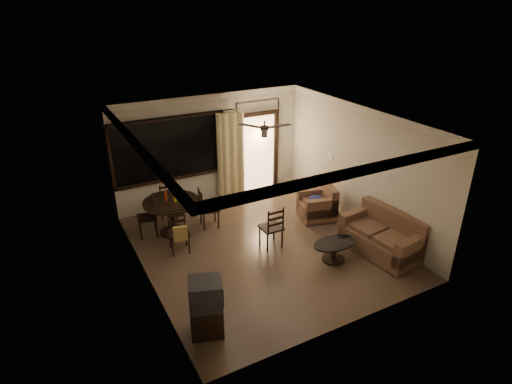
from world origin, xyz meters
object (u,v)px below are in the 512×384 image
dining_chair_west (148,224)px  side_chair (271,235)px  dining_table (172,208)px  sofa (383,237)px  dining_chair_east (209,215)px  armchair (319,205)px  coffee_table (334,248)px  tv_cabinet (206,307)px  dining_chair_south (179,239)px  dining_chair_north (168,207)px

dining_chair_west → side_chair: 2.79m
dining_table → sofa: bearing=-38.6°
dining_chair_east → side_chair: side_chair is taller
dining_chair_west → armchair: dining_chair_west is taller
dining_chair_east → coffee_table: 3.04m
dining_chair_west → tv_cabinet: (-0.01, -3.48, 0.21)m
sofa → armchair: sofa is taller
armchair → side_chair: side_chair is taller
dining_chair_south → armchair: bearing=7.1°
armchair → coffee_table: (-0.83, -1.68, -0.05)m
dining_chair_north → side_chair: bearing=132.3°
dining_chair_west → sofa: dining_chair_west is taller
dining_table → dining_chair_north: size_ratio=1.33×
dining_chair_north → dining_chair_east: bearing=137.5°
dining_chair_north → coffee_table: bearing=134.3°
dining_chair_east → tv_cabinet: bearing=166.2°
tv_cabinet → dining_chair_south: bearing=100.0°
tv_cabinet → sofa: tv_cabinet is taller
dining_chair_west → side_chair: size_ratio=0.97×
dining_table → armchair: dining_table is taller
dining_chair_south → armchair: dining_chair_south is taller
tv_cabinet → dining_chair_east: bearing=86.1°
dining_chair_east → dining_chair_south: 1.20m
dining_table → dining_chair_west: bearing=165.9°
dining_chair_north → coffee_table: 4.17m
dining_chair_west → dining_chair_east: size_ratio=1.00×
dining_chair_east → armchair: size_ratio=0.99×
coffee_table → sofa: bearing=-11.9°
dining_chair_east → sofa: (2.80, -2.76, 0.07)m
dining_chair_east → dining_chair_south: same height
dining_chair_east → dining_chair_north: bearing=47.5°
armchair → dining_chair_east: bearing=176.6°
sofa → coffee_table: size_ratio=1.83×
dining_chair_north → side_chair: side_chair is taller
tv_cabinet → sofa: bearing=25.4°
dining_table → dining_chair_west: size_ratio=1.33×
tv_cabinet → side_chair: size_ratio=1.00×
dining_chair_west → tv_cabinet: tv_cabinet is taller
sofa → armchair: 1.93m
dining_chair_north → coffee_table: size_ratio=1.00×
coffee_table → armchair: bearing=63.7°
dining_table → side_chair: 2.33m
dining_chair_west → dining_chair_east: (1.35, -0.27, 0.00)m
dining_chair_north → dining_chair_west: bearing=52.6°
tv_cabinet → armchair: size_ratio=1.02×
sofa → armchair: bearing=92.0°
armchair → coffee_table: armchair is taller
dining_table → dining_chair_north: dining_table is taller
dining_chair_north → sofa: dining_chair_north is taller
armchair → tv_cabinet: bearing=-133.6°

